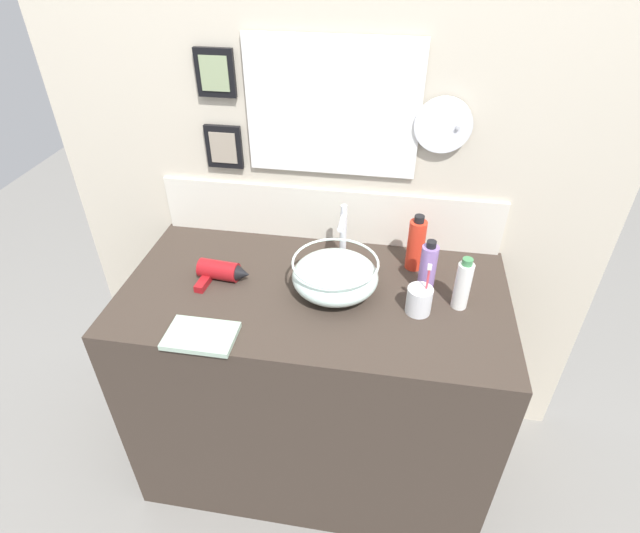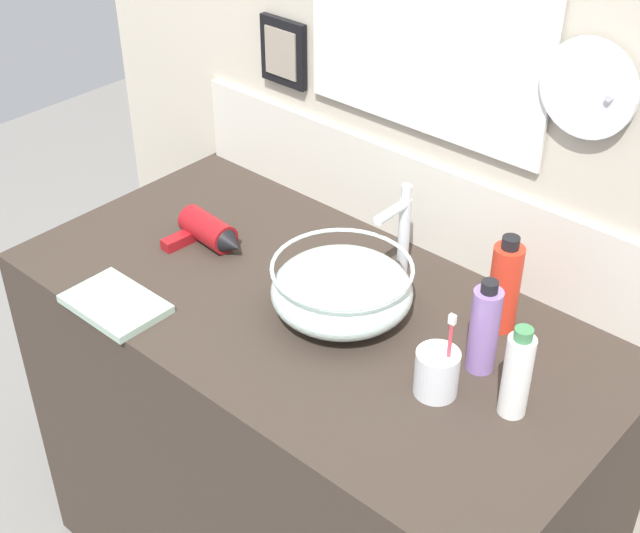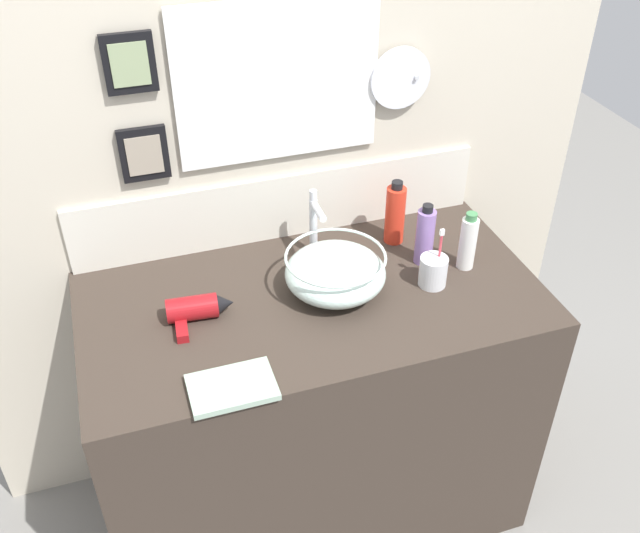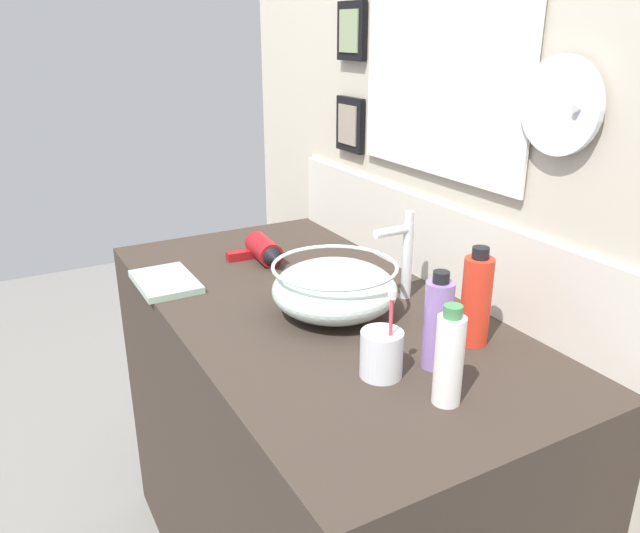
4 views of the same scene
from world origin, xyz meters
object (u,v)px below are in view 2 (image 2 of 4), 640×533
Objects in this scene: soap_dispenser at (484,329)px; shampoo_bottle at (516,375)px; toothbrush_cup at (437,372)px; lotion_bottle at (504,286)px; hair_drier at (210,233)px; glass_bowl_sink at (342,290)px; faucet at (401,227)px; hand_towel at (115,304)px.

shampoo_bottle is at bearing -32.02° from soap_dispenser.
shampoo_bottle is (0.13, 0.04, 0.04)m from toothbrush_cup.
hair_drier is at bearing -164.38° from lotion_bottle.
toothbrush_cup is at bearing -12.10° from glass_bowl_sink.
shampoo_bottle is (0.39, -0.20, -0.04)m from faucet.
faucet is at bearing 155.31° from soap_dispenser.
faucet is 1.03× the size of lotion_bottle.
toothbrush_cup is 0.24m from lotion_bottle.
glass_bowl_sink is at bearing 177.83° from shampoo_bottle.
faucet is 1.17× the size of hair_drier.
soap_dispenser is 1.06× the size of shampoo_bottle.
hair_drier is 0.78m from shampoo_bottle.
toothbrush_cup is at bearing -5.17° from hair_drier.
toothbrush_cup is 0.86× the size of hand_towel.
lotion_bottle is at bearing 15.62° from hair_drier.
toothbrush_cup is at bearing -85.78° from lotion_bottle.
lotion_bottle is 1.00× the size of hand_towel.
faucet is 1.20× the size of toothbrush_cup.
shampoo_bottle reaches higher than hair_drier.
lotion_bottle is at bearing 37.19° from hand_towel.
hair_drier is (-0.38, -0.18, -0.09)m from faucet.
shampoo_bottle is at bearing -26.74° from faucet.
toothbrush_cup is 0.86× the size of lotion_bottle.
hair_drier is 0.67m from soap_dispenser.
glass_bowl_sink is 0.38m from hair_drier.
lotion_bottle is 1.13× the size of shampoo_bottle.
hair_drier is 0.66m from lotion_bottle.
hand_towel is at bearing -142.81° from lotion_bottle.
soap_dispenser reaches higher than hair_drier.
glass_bowl_sink is at bearing -170.01° from soap_dispenser.
lotion_bottle reaches higher than glass_bowl_sink.
lotion_bottle is (0.25, -0.01, -0.02)m from faucet.
soap_dispenser reaches higher than glass_bowl_sink.
hair_drier is (-0.38, 0.00, -0.03)m from glass_bowl_sink.
hand_towel is (-0.35, -0.28, -0.05)m from glass_bowl_sink.
hand_towel is (0.03, -0.28, -0.02)m from hair_drier.
faucet is 0.25m from lotion_bottle.
lotion_bottle is 0.24m from shampoo_bottle.
faucet is 1.17× the size of shampoo_bottle.
hair_drier is 1.00× the size of shampoo_bottle.
hair_drier is 1.02× the size of toothbrush_cup.
hair_drier is at bearing 178.80° from shampoo_bottle.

